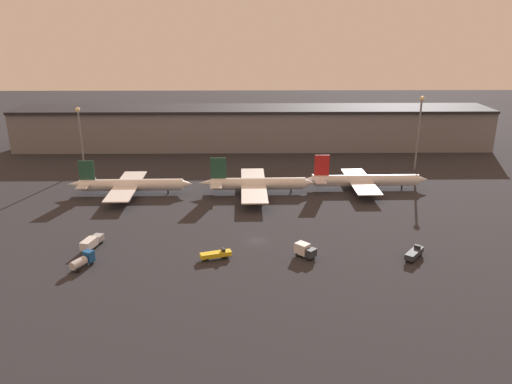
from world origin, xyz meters
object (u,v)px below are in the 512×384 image
at_px(service_vehicle_1, 92,242).
at_px(service_vehicle_2, 305,250).
at_px(service_vehicle_3, 83,261).
at_px(service_vehicle_0, 414,253).
at_px(airplane_0, 130,185).
at_px(airplane_1, 257,184).
at_px(airplane_2, 364,180).
at_px(service_vehicle_4, 216,254).

height_order(service_vehicle_1, service_vehicle_2, service_vehicle_2).
height_order(service_vehicle_2, service_vehicle_3, service_vehicle_3).
bearing_deg(service_vehicle_2, service_vehicle_0, 41.61).
distance_m(service_vehicle_0, service_vehicle_2, 26.77).
distance_m(airplane_0, service_vehicle_2, 71.70).
relative_size(service_vehicle_0, service_vehicle_3, 1.05).
bearing_deg(airplane_0, airplane_1, -0.41).
distance_m(airplane_2, service_vehicle_4, 70.90).
relative_size(airplane_0, service_vehicle_4, 5.25).
xyz_separation_m(service_vehicle_1, service_vehicle_2, (54.00, -5.86, 0.24)).
bearing_deg(service_vehicle_1, service_vehicle_2, -82.15).
relative_size(service_vehicle_0, service_vehicle_4, 0.87).
distance_m(service_vehicle_2, service_vehicle_4, 21.78).
xyz_separation_m(service_vehicle_2, service_vehicle_4, (-21.76, -0.80, -0.64)).
bearing_deg(service_vehicle_4, service_vehicle_1, 151.05).
relative_size(airplane_1, service_vehicle_2, 7.13).
height_order(airplane_1, service_vehicle_2, airplane_1).
relative_size(service_vehicle_0, service_vehicle_1, 0.84).
height_order(airplane_0, service_vehicle_2, airplane_0).
relative_size(airplane_2, service_vehicle_2, 7.98).
bearing_deg(service_vehicle_0, airplane_0, 97.53).
relative_size(service_vehicle_1, service_vehicle_2, 1.50).
bearing_deg(service_vehicle_4, service_vehicle_0, -17.69).
bearing_deg(service_vehicle_4, service_vehicle_3, 170.07).
xyz_separation_m(airplane_2, service_vehicle_1, (-79.88, -45.81, -1.60)).
bearing_deg(service_vehicle_0, service_vehicle_4, 128.49).
distance_m(airplane_1, service_vehicle_1, 60.22).
bearing_deg(airplane_0, service_vehicle_1, -91.64).
bearing_deg(service_vehicle_3, airplane_0, 28.34).
bearing_deg(airplane_1, service_vehicle_0, -53.37).
relative_size(airplane_2, service_vehicle_3, 6.64).
relative_size(airplane_0, service_vehicle_1, 5.03).
distance_m(airplane_2, service_vehicle_2, 57.81).
height_order(airplane_2, service_vehicle_1, airplane_2).
bearing_deg(airplane_2, service_vehicle_4, -133.15).
bearing_deg(airplane_2, service_vehicle_0, -89.99).
xyz_separation_m(airplane_2, service_vehicle_2, (-25.89, -51.67, -1.36)).
bearing_deg(airplane_1, service_vehicle_4, -103.16).
distance_m(airplane_0, service_vehicle_3, 52.59).
relative_size(service_vehicle_1, service_vehicle_3, 1.25).
bearing_deg(service_vehicle_4, service_vehicle_2, -15.16).
xyz_separation_m(airplane_0, service_vehicle_1, (-0.53, -41.89, -1.60)).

